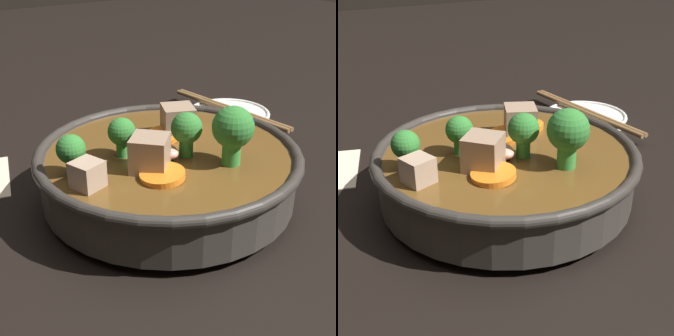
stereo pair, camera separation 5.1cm
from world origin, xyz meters
TOP-DOWN VIEW (x-y plane):
  - ground_plane at (0.00, 0.00)m, footprint 3.00×3.00m
  - stirfry_bowl at (0.00, -0.00)m, footprint 0.29×0.29m
  - side_saucer at (-0.15, 0.23)m, footprint 0.13×0.13m
  - chopsticks_pair at (-0.15, 0.23)m, footprint 0.24×0.04m

SIDE VIEW (x-z plane):
  - ground_plane at x=0.00m, z-range 0.00..0.00m
  - side_saucer at x=-0.15m, z-range 0.00..0.01m
  - chopsticks_pair at x=-0.15m, z-range 0.01..0.02m
  - stirfry_bowl at x=0.00m, z-range -0.02..0.10m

